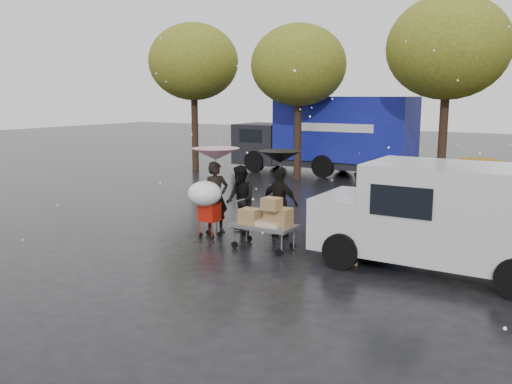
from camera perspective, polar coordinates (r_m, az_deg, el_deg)
The scene contains 14 objects.
ground at distance 13.29m, azimuth -1.74°, elevation -5.36°, with size 90.00×90.00×0.00m, color black.
person_pink at distance 14.09m, azimuth -4.21°, elevation -0.58°, with size 0.68×0.45×1.87m, color black.
person_middle at distance 14.00m, azimuth -1.65°, elevation -0.81°, with size 0.87×0.67×1.78m, color black.
person_black at distance 13.63m, azimuth 2.52°, elevation -1.17°, with size 1.03×0.43×1.76m, color black.
umbrella_pink at distance 13.93m, azimuth -4.27°, elevation 4.00°, with size 1.23×1.23×2.22m.
umbrella_black at distance 13.45m, azimuth 2.56°, elevation 3.71°, with size 1.07×1.07×2.20m.
vendor_cart at distance 12.57m, azimuth 1.09°, elevation -2.85°, with size 1.52×0.80×1.27m.
shopping_cart at distance 13.51m, azimuth -5.33°, elevation -0.51°, with size 0.84×0.84×1.46m.
white_van at distance 11.58m, azimuth 19.22°, elevation -2.34°, with size 4.91×2.18×2.20m.
blue_truck at distance 24.89m, azimuth 7.53°, elevation 5.92°, with size 8.30×2.60×3.50m.
box_ground_near at distance 11.86m, azimuth 9.45°, elevation -6.25°, with size 0.51×0.41×0.46m, color brown.
box_ground_far at distance 14.04m, azimuth 7.92°, elevation -3.80°, with size 0.49×0.38×0.38m, color brown.
yellow_taxi at distance 21.88m, azimuth 23.20°, elevation 1.77°, with size 1.60×3.98×1.36m, color yellow.
tree_row at distance 22.08m, azimuth 11.77°, elevation 13.75°, with size 21.60×4.40×7.12m.
Camera 1 is at (6.97, -10.74, 3.55)m, focal length 38.00 mm.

